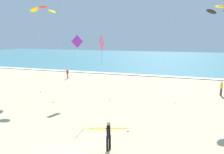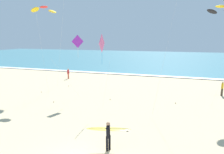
{
  "view_description": "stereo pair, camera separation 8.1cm",
  "coord_description": "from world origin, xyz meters",
  "px_view_note": "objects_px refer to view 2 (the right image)",
  "views": [
    {
      "loc": [
        3.89,
        -7.7,
        6.25
      ],
      "look_at": [
        0.0,
        4.73,
        3.68
      ],
      "focal_mm": 32.29,
      "sensor_mm": 36.0,
      "label": 1
    },
    {
      "loc": [
        3.97,
        -7.68,
        6.25
      ],
      "look_at": [
        0.0,
        4.73,
        3.68
      ],
      "focal_mm": 32.29,
      "sensor_mm": 36.0,
      "label": 2
    }
  ],
  "objects_px": {
    "surfer_lead": "(108,132)",
    "kite_arc_golden_mid": "(221,9)",
    "kite_diamond_rose_high": "(102,45)",
    "kite_arc_scarlet_near": "(44,10)",
    "kite_diamond_violet_distant": "(77,43)",
    "bystander_yellow_top": "(222,88)",
    "bystander_red_top": "(68,73)"
  },
  "relations": [
    {
      "from": "kite_arc_scarlet_near",
      "to": "kite_diamond_rose_high",
      "type": "distance_m",
      "value": 8.03
    },
    {
      "from": "kite_diamond_violet_distant",
      "to": "bystander_yellow_top",
      "type": "height_order",
      "value": "kite_diamond_violet_distant"
    },
    {
      "from": "kite_diamond_violet_distant",
      "to": "bystander_yellow_top",
      "type": "distance_m",
      "value": 16.26
    },
    {
      "from": "bystander_yellow_top",
      "to": "kite_arc_scarlet_near",
      "type": "bearing_deg",
      "value": -162.34
    },
    {
      "from": "kite_arc_scarlet_near",
      "to": "bystander_red_top",
      "type": "bearing_deg",
      "value": 106.72
    },
    {
      "from": "bystander_yellow_top",
      "to": "bystander_red_top",
      "type": "bearing_deg",
      "value": 171.54
    },
    {
      "from": "kite_diamond_rose_high",
      "to": "bystander_red_top",
      "type": "height_order",
      "value": "kite_diamond_rose_high"
    },
    {
      "from": "kite_arc_golden_mid",
      "to": "bystander_red_top",
      "type": "relative_size",
      "value": 5.57
    },
    {
      "from": "surfer_lead",
      "to": "kite_arc_golden_mid",
      "type": "relative_size",
      "value": 0.29
    },
    {
      "from": "surfer_lead",
      "to": "kite_arc_golden_mid",
      "type": "xyz_separation_m",
      "value": [
        6.66,
        9.37,
        7.49
      ]
    },
    {
      "from": "surfer_lead",
      "to": "kite_arc_golden_mid",
      "type": "distance_m",
      "value": 13.72
    },
    {
      "from": "kite_diamond_violet_distant",
      "to": "bystander_yellow_top",
      "type": "relative_size",
      "value": 4.09
    },
    {
      "from": "kite_diamond_rose_high",
      "to": "kite_diamond_violet_distant",
      "type": "bearing_deg",
      "value": 147.18
    },
    {
      "from": "kite_diamond_violet_distant",
      "to": "bystander_red_top",
      "type": "xyz_separation_m",
      "value": [
        -6.14,
        8.58,
        -4.87
      ]
    },
    {
      "from": "bystander_red_top",
      "to": "bystander_yellow_top",
      "type": "bearing_deg",
      "value": -8.46
    },
    {
      "from": "kite_diamond_violet_distant",
      "to": "bystander_yellow_top",
      "type": "bearing_deg",
      "value": 20.83
    },
    {
      "from": "surfer_lead",
      "to": "kite_diamond_violet_distant",
      "type": "xyz_separation_m",
      "value": [
        -6.14,
        8.4,
        4.64
      ]
    },
    {
      "from": "kite_diamond_rose_high",
      "to": "kite_arc_scarlet_near",
      "type": "bearing_deg",
      "value": 163.7
    },
    {
      "from": "kite_arc_scarlet_near",
      "to": "kite_diamond_rose_high",
      "type": "height_order",
      "value": "kite_arc_scarlet_near"
    },
    {
      "from": "kite_arc_scarlet_near",
      "to": "bystander_yellow_top",
      "type": "bearing_deg",
      "value": 17.66
    },
    {
      "from": "kite_arc_scarlet_near",
      "to": "kite_diamond_violet_distant",
      "type": "relative_size",
      "value": 1.44
    },
    {
      "from": "bystander_yellow_top",
      "to": "surfer_lead",
      "type": "bearing_deg",
      "value": -120.99
    },
    {
      "from": "surfer_lead",
      "to": "kite_arc_scarlet_near",
      "type": "relative_size",
      "value": 0.28
    },
    {
      "from": "surfer_lead",
      "to": "bystander_yellow_top",
      "type": "distance_m",
      "value": 16.23
    },
    {
      "from": "surfer_lead",
      "to": "bystander_yellow_top",
      "type": "xyz_separation_m",
      "value": [
        8.36,
        13.91,
        -0.24
      ]
    },
    {
      "from": "kite_arc_scarlet_near",
      "to": "surfer_lead",
      "type": "bearing_deg",
      "value": -40.37
    },
    {
      "from": "bystander_yellow_top",
      "to": "bystander_red_top",
      "type": "distance_m",
      "value": 20.86
    },
    {
      "from": "kite_arc_golden_mid",
      "to": "bystander_yellow_top",
      "type": "relative_size",
      "value": 5.57
    },
    {
      "from": "kite_diamond_violet_distant",
      "to": "kite_diamond_rose_high",
      "type": "bearing_deg",
      "value": -32.82
    },
    {
      "from": "surfer_lead",
      "to": "bystander_red_top",
      "type": "xyz_separation_m",
      "value": [
        -12.27,
        16.98,
        -0.24
      ]
    },
    {
      "from": "surfer_lead",
      "to": "bystander_yellow_top",
      "type": "height_order",
      "value": "surfer_lead"
    },
    {
      "from": "surfer_lead",
      "to": "bystander_yellow_top",
      "type": "relative_size",
      "value": 1.64
    }
  ]
}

